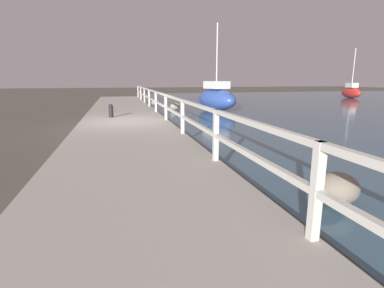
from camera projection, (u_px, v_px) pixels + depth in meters
name	position (u px, v px, depth m)	size (l,w,h in m)	color
ground_plane	(125.00, 129.00, 12.06)	(120.00, 120.00, 0.00)	#4C473D
dock_walkway	(125.00, 125.00, 12.02)	(3.52, 36.00, 0.30)	#9E998E
railing	(166.00, 102.00, 12.23)	(0.10, 32.50, 1.06)	beige
boulder_water_edge	(337.00, 188.00, 4.74)	(0.70, 0.63, 0.52)	slate
boulder_upstream	(175.00, 107.00, 19.03)	(0.64, 0.58, 0.48)	gray
boulder_near_dock	(155.00, 103.00, 22.61)	(0.55, 0.49, 0.41)	gray
mooring_bollard	(111.00, 111.00, 13.21)	(0.20, 0.20, 0.58)	black
sailboat_blue	(216.00, 98.00, 19.07)	(2.32, 4.09, 5.29)	#2D4C9E
sailboat_red	(351.00, 92.00, 31.21)	(1.48, 3.22, 5.02)	red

